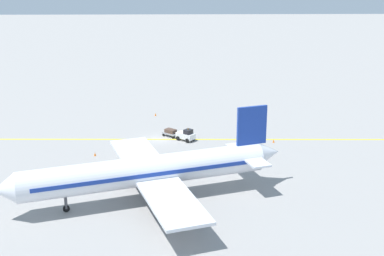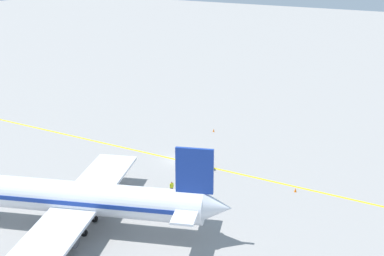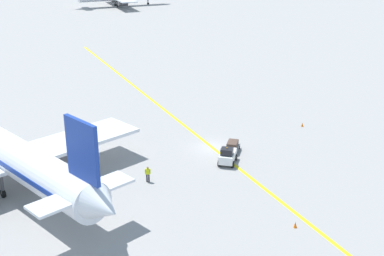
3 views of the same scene
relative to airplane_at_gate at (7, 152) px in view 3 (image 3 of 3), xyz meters
name	(u,v)px [view 3 (image 3 of 3)]	position (x,y,z in m)	size (l,w,h in m)	color
ground_plane	(213,148)	(22.65, -0.20, -3.71)	(400.00, 400.00, 0.00)	gray
apron_yellow_centreline	(213,148)	(22.65, -0.20, -3.71)	(0.40, 120.00, 0.01)	yellow
airplane_at_gate	(7,152)	(0.00, 0.00, 0.00)	(28.22, 34.63, 10.60)	silver
baggage_tug_white	(228,156)	(22.04, -4.72, -2.81)	(3.07, 3.27, 2.11)	white
baggage_cart_trailing	(232,146)	(24.15, -2.18, -2.95)	(2.74, 2.89, 1.24)	gray
ground_crew_worker	(148,174)	(12.61, -5.03, -2.80)	(0.53, 0.35, 1.68)	#23232D
traffic_cone_near_nose	(295,225)	(20.73, -18.76, -3.43)	(0.32, 0.32, 0.55)	orange
traffic_cone_mid_apron	(126,130)	(15.25, 8.99, -3.43)	(0.32, 0.32, 0.55)	orange
traffic_cone_by_wingtip	(302,125)	(36.33, 0.86, -3.43)	(0.32, 0.32, 0.55)	orange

